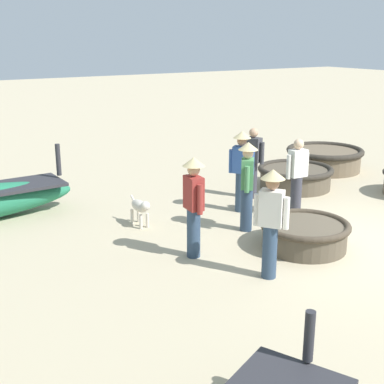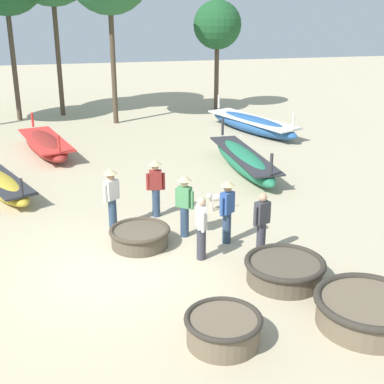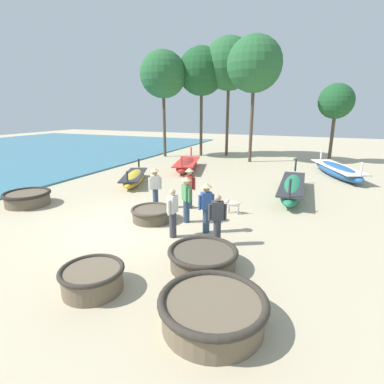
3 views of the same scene
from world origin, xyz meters
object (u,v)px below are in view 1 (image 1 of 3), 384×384
(coracle_nearest, at_px, (324,158))
(fisherman_standing_left, at_px, (253,161))
(coracle_upturned, at_px, (295,176))
(fisherman_hauling, at_px, (297,176))
(fisherman_crouching, at_px, (241,166))
(fisherman_by_coracle, at_px, (194,201))
(fisherman_standing_right, at_px, (247,181))
(coracle_far_right, at_px, (304,233))
(fisherman_with_hat, at_px, (271,217))
(dog, at_px, (140,207))

(coracle_nearest, bearing_deg, fisherman_standing_left, 106.83)
(coracle_upturned, xyz_separation_m, fisherman_hauling, (-1.54, 1.42, 0.55))
(fisherman_hauling, height_order, fisherman_crouching, fisherman_crouching)
(coracle_nearest, xyz_separation_m, fisherman_by_coracle, (-3.10, 6.15, 0.63))
(fisherman_by_coracle, distance_m, fisherman_standing_right, 1.57)
(coracle_far_right, relative_size, fisherman_standing_left, 0.98)
(fisherman_by_coracle, xyz_separation_m, fisherman_with_hat, (-1.26, -0.54, 0.00))
(coracle_nearest, height_order, fisherman_standing_left, fisherman_standing_left)
(coracle_upturned, xyz_separation_m, fisherman_standing_left, (-0.07, 1.36, 0.55))
(coracle_nearest, bearing_deg, dog, 102.04)
(fisherman_crouching, xyz_separation_m, dog, (0.29, 2.15, -0.59))
(coracle_nearest, distance_m, fisherman_by_coracle, 6.91)
(fisherman_by_coracle, xyz_separation_m, fisherman_standing_right, (0.52, -1.49, 0.00))
(fisherman_crouching, xyz_separation_m, fisherman_standing_right, (-0.96, 0.60, 0.00))
(coracle_nearest, distance_m, fisherman_standing_left, 3.44)
(coracle_upturned, height_order, fisherman_by_coracle, fisherman_by_coracle)
(fisherman_hauling, distance_m, fisherman_standing_right, 1.36)
(fisherman_crouching, bearing_deg, dog, 82.27)
(fisherman_standing_right, relative_size, fisherman_standing_left, 1.06)
(fisherman_hauling, relative_size, fisherman_by_coracle, 0.94)
(coracle_far_right, distance_m, fisherman_crouching, 2.30)
(fisherman_standing_right, xyz_separation_m, fisherman_standing_left, (1.59, -1.40, -0.12))
(fisherman_standing_right, bearing_deg, fisherman_with_hat, 151.92)
(coracle_far_right, distance_m, fisherman_with_hat, 1.55)
(coracle_far_right, bearing_deg, fisherman_with_hat, 114.39)
(coracle_nearest, bearing_deg, fisherman_hauling, 126.47)
(coracle_far_right, bearing_deg, fisherman_by_coracle, 69.01)
(fisherman_hauling, height_order, fisherman_standing_left, same)
(fisherman_with_hat, relative_size, fisherman_standing_left, 1.06)
(coracle_upturned, relative_size, dog, 2.60)
(fisherman_standing_left, bearing_deg, fisherman_standing_right, 138.68)
(coracle_nearest, height_order, fisherman_hauling, fisherman_hauling)
(fisherman_standing_right, bearing_deg, fisherman_standing_left, -41.32)
(coracle_upturned, relative_size, fisherman_standing_left, 1.13)
(coracle_nearest, xyz_separation_m, fisherman_standing_right, (-2.58, 4.66, 0.63))
(fisherman_hauling, bearing_deg, fisherman_with_hat, 129.75)
(coracle_nearest, xyz_separation_m, fisherman_with_hat, (-4.36, 5.61, 0.63))
(coracle_far_right, height_order, fisherman_with_hat, fisherman_with_hat)
(coracle_upturned, xyz_separation_m, dog, (-0.41, 4.32, 0.09))
(coracle_nearest, relative_size, fisherman_hauling, 1.30)
(coracle_upturned, height_order, fisherman_hauling, fisherman_hauling)
(coracle_nearest, bearing_deg, fisherman_crouching, 111.72)
(coracle_far_right, relative_size, coracle_nearest, 0.75)
(coracle_far_right, xyz_separation_m, fisherman_by_coracle, (0.69, 1.80, 0.70))
(coracle_far_right, height_order, fisherman_by_coracle, fisherman_by_coracle)
(fisherman_hauling, xyz_separation_m, fisherman_with_hat, (-1.91, 2.29, 0.12))
(fisherman_crouching, relative_size, fisherman_standing_right, 1.00)
(fisherman_hauling, xyz_separation_m, fisherman_standing_right, (-0.13, 1.34, 0.12))
(fisherman_with_hat, relative_size, dog, 2.44)
(coracle_far_right, relative_size, dog, 2.24)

